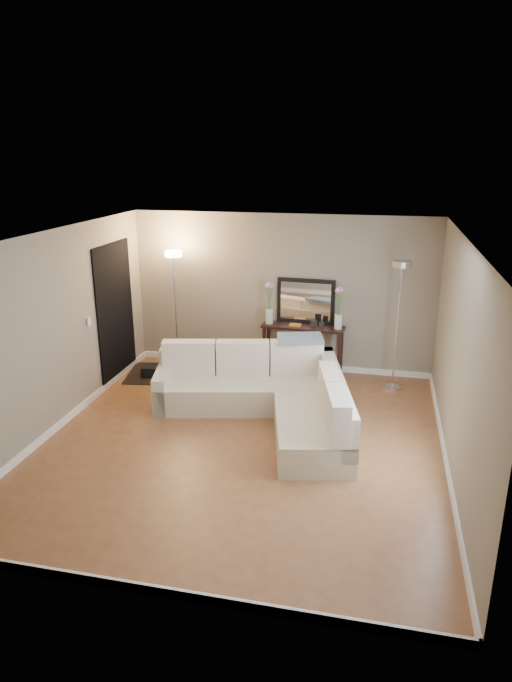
% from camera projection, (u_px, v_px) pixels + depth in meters
% --- Properties ---
extents(floor, '(5.00, 5.50, 0.01)m').
position_uv_depth(floor, '(242.00, 442.00, 7.27)').
color(floor, brown).
rests_on(floor, ground).
extents(ceiling, '(5.00, 5.50, 0.01)m').
position_uv_depth(ceiling, '(241.00, 237.00, 6.45)').
color(ceiling, white).
rests_on(ceiling, ground).
extents(wall_back, '(5.00, 0.02, 2.60)m').
position_uv_depth(wall_back, '(282.00, 293.00, 9.42)').
color(wall_back, gray).
rests_on(wall_back, ground).
extents(wall_front, '(5.00, 0.02, 2.60)m').
position_uv_depth(wall_front, '(154.00, 461.00, 4.31)').
color(wall_front, gray).
rests_on(wall_front, ground).
extents(wall_left, '(0.02, 5.50, 2.60)m').
position_uv_depth(wall_left, '(54.00, 332.00, 7.38)').
color(wall_left, gray).
rests_on(wall_left, ground).
extents(wall_right, '(0.02, 5.50, 2.60)m').
position_uv_depth(wall_right, '(460.00, 361.00, 6.35)').
color(wall_right, gray).
rests_on(wall_right, ground).
extents(baseboard_back, '(5.00, 0.03, 0.10)m').
position_uv_depth(baseboard_back, '(280.00, 364.00, 9.79)').
color(baseboard_back, white).
rests_on(baseboard_back, ground).
extents(baseboard_front, '(5.00, 0.03, 0.10)m').
position_uv_depth(baseboard_front, '(164.00, 592.00, 4.72)').
color(baseboard_front, white).
rests_on(baseboard_front, ground).
extents(baseboard_left, '(0.03, 5.50, 0.10)m').
position_uv_depth(baseboard_left, '(66.00, 419.00, 7.77)').
color(baseboard_left, white).
rests_on(baseboard_left, ground).
extents(baseboard_right, '(0.03, 5.50, 0.10)m').
position_uv_depth(baseboard_right, '(446.00, 460.00, 6.75)').
color(baseboard_right, white).
rests_on(baseboard_right, ground).
extents(doorway, '(0.02, 1.20, 2.20)m').
position_uv_depth(doorway, '(116.00, 313.00, 9.01)').
color(doorway, black).
rests_on(doorway, ground).
extents(switch_plate, '(0.02, 0.08, 0.12)m').
position_uv_depth(switch_plate, '(89.00, 322.00, 8.19)').
color(switch_plate, white).
rests_on(switch_plate, ground).
extents(sectional_sofa, '(3.05, 2.60, 0.91)m').
position_uv_depth(sectional_sofa, '(270.00, 394.00, 7.87)').
color(sectional_sofa, beige).
rests_on(sectional_sofa, floor).
extents(throw_blanket, '(0.73, 0.54, 0.09)m').
position_uv_depth(throw_blanket, '(300.00, 338.00, 8.28)').
color(throw_blanket, slate).
rests_on(throw_blanket, sectional_sofa).
extents(console_table, '(1.37, 0.44, 0.83)m').
position_uv_depth(console_table, '(298.00, 346.00, 9.41)').
color(console_table, black).
rests_on(console_table, floor).
extents(leaning_mirror, '(0.95, 0.10, 0.75)m').
position_uv_depth(leaning_mirror, '(306.00, 301.00, 9.31)').
color(leaning_mirror, black).
rests_on(leaning_mirror, console_table).
extents(table_decor, '(0.57, 0.13, 0.13)m').
position_uv_depth(table_decor, '(302.00, 325.00, 9.23)').
color(table_decor, orange).
rests_on(table_decor, console_table).
extents(flower_vase_left, '(0.16, 0.13, 0.71)m').
position_uv_depth(flower_vase_left, '(269.00, 306.00, 9.33)').
color(flower_vase_left, silver).
rests_on(flower_vase_left, console_table).
extents(flower_vase_right, '(0.16, 0.13, 0.71)m').
position_uv_depth(flower_vase_right, '(339.00, 311.00, 9.03)').
color(flower_vase_right, silver).
rests_on(flower_vase_right, console_table).
extents(floor_lamp_lit, '(0.32, 0.32, 1.99)m').
position_uv_depth(floor_lamp_lit, '(175.00, 287.00, 9.40)').
color(floor_lamp_lit, silver).
rests_on(floor_lamp_lit, floor).
extents(floor_lamp_unlit, '(0.31, 0.31, 2.01)m').
position_uv_depth(floor_lamp_unlit, '(399.00, 300.00, 8.47)').
color(floor_lamp_unlit, silver).
rests_on(floor_lamp_unlit, floor).
extents(charcoal_rug, '(1.44, 1.17, 0.02)m').
position_uv_depth(charcoal_rug, '(168.00, 374.00, 9.49)').
color(charcoal_rug, black).
rests_on(charcoal_rug, floor).
extents(black_bag, '(0.41, 0.32, 0.24)m').
position_uv_depth(black_bag, '(154.00, 373.00, 9.38)').
color(black_bag, black).
rests_on(black_bag, charcoal_rug).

